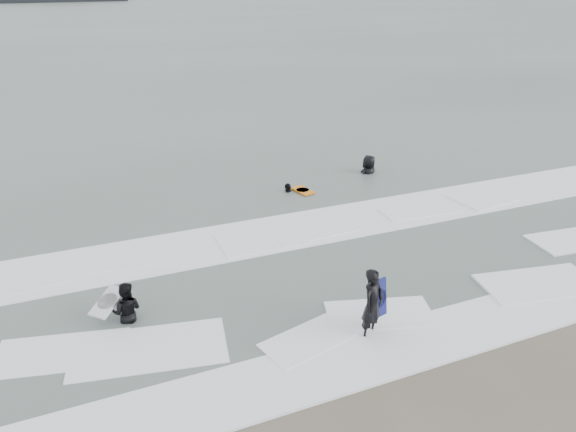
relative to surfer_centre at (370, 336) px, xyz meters
name	(u,v)px	position (x,y,z in m)	size (l,w,h in m)	color
ground	(369,338)	(-0.09, -0.07, 0.00)	(320.00, 320.00, 0.00)	brown
sea	(90,27)	(-0.09, 79.93, 0.06)	(320.00, 320.00, 0.00)	#47544C
surfer_centre	(370,336)	(0.00, 0.00, 0.00)	(0.65, 0.43, 1.79)	black
surfer_wading	(128,320)	(-5.24, 2.84, 0.00)	(0.78, 0.61, 1.61)	black
surfer_right_near	(288,193)	(1.71, 9.26, 0.00)	(0.90, 0.37, 1.54)	black
surfer_right_far	(368,174)	(5.68, 9.98, 0.00)	(0.96, 0.62, 1.96)	black
surf_foam	(305,266)	(-0.09, 3.63, 0.04)	(30.03, 9.06, 0.09)	white
bodyboards	(267,251)	(-1.07, 4.12, 0.50)	(8.71, 9.47, 1.25)	#10134E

